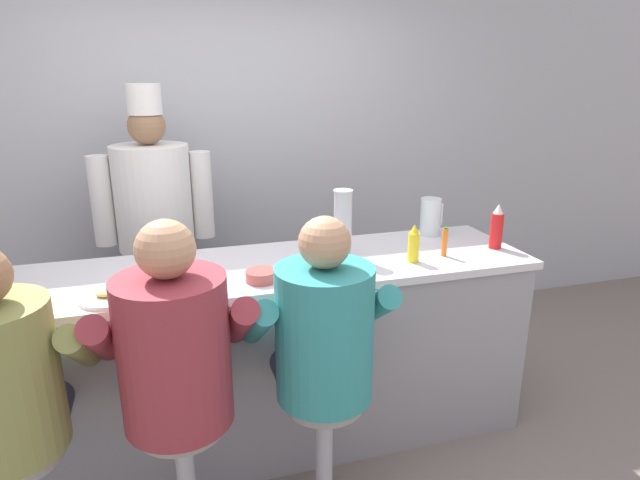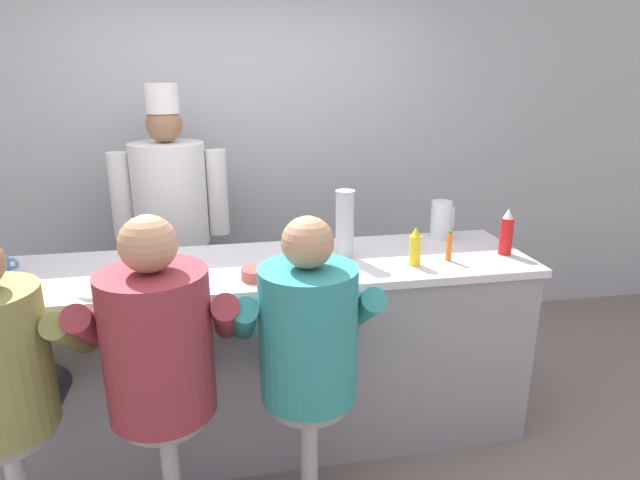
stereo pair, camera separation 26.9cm
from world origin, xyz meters
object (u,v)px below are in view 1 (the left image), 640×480
at_px(cup_stack_steel, 343,223).
at_px(diner_seated_olive, 4,387).
at_px(cook_in_whites_near, 156,222).
at_px(water_pitcher_clear, 430,217).
at_px(breakfast_plate, 110,296).
at_px(hot_sauce_bottle_orange, 445,242).
at_px(cereal_bowl, 261,276).
at_px(ketchup_bottle_red, 497,228).
at_px(mustard_bottle_yellow, 414,244).
at_px(diner_seated_maroon, 175,357).
at_px(diner_seated_teal, 322,340).
at_px(coffee_mug_white, 161,263).

bearing_deg(cup_stack_steel, diner_seated_olive, -157.02).
relative_size(cup_stack_steel, cook_in_whites_near, 0.19).
distance_m(water_pitcher_clear, cook_in_whites_near, 1.71).
height_order(breakfast_plate, cook_in_whites_near, cook_in_whites_near).
bearing_deg(cook_in_whites_near, hot_sauce_bottle_orange, -35.41).
bearing_deg(cereal_bowl, ketchup_bottle_red, 5.03).
distance_m(mustard_bottle_yellow, breakfast_plate, 1.46).
bearing_deg(cup_stack_steel, hot_sauce_bottle_orange, -16.34).
bearing_deg(diner_seated_olive, breakfast_plate, 48.11).
xyz_separation_m(hot_sauce_bottle_orange, breakfast_plate, (-1.65, -0.10, -0.06)).
bearing_deg(diner_seated_maroon, breakfast_plate, 123.04).
height_order(diner_seated_olive, cook_in_whites_near, cook_in_whites_near).
bearing_deg(diner_seated_teal, hot_sauce_bottle_orange, 30.14).
bearing_deg(cereal_bowl, cook_in_whites_near, 112.61).
bearing_deg(cup_stack_steel, diner_seated_teal, -115.84).
xyz_separation_m(ketchup_bottle_red, coffee_mug_white, (-1.78, 0.13, -0.07)).
relative_size(hot_sauce_bottle_orange, breakfast_plate, 0.60).
height_order(ketchup_bottle_red, cereal_bowl, ketchup_bottle_red).
bearing_deg(hot_sauce_bottle_orange, breakfast_plate, -176.70).
xyz_separation_m(hot_sauce_bottle_orange, water_pitcher_clear, (0.11, 0.37, 0.03)).
distance_m(breakfast_plate, diner_seated_teal, 0.93).
bearing_deg(breakfast_plate, diner_seated_maroon, -56.96).
bearing_deg(ketchup_bottle_red, breakfast_plate, -176.15).
relative_size(breakfast_plate, diner_seated_maroon, 0.18).
distance_m(hot_sauce_bottle_orange, diner_seated_olive, 2.06).
bearing_deg(cook_in_whites_near, cereal_bowl, -67.39).
xyz_separation_m(mustard_bottle_yellow, coffee_mug_white, (-1.24, 0.21, -0.04)).
distance_m(cereal_bowl, diner_seated_maroon, 0.59).
bearing_deg(cereal_bowl, hot_sauce_bottle_orange, 4.52).
xyz_separation_m(water_pitcher_clear, diner_seated_maroon, (-1.52, -0.85, -0.22)).
bearing_deg(coffee_mug_white, water_pitcher_clear, 7.37).
relative_size(ketchup_bottle_red, cup_stack_steel, 0.70).
bearing_deg(breakfast_plate, coffee_mug_white, 51.16).
relative_size(mustard_bottle_yellow, diner_seated_teal, 0.14).
bearing_deg(cereal_bowl, water_pitcher_clear, 22.20).
relative_size(water_pitcher_clear, diner_seated_olive, 0.16).
bearing_deg(breakfast_plate, cup_stack_steel, 12.23).
height_order(hot_sauce_bottle_orange, cup_stack_steel, cup_stack_steel).
bearing_deg(cook_in_whites_near, diner_seated_teal, -67.10).
bearing_deg(mustard_bottle_yellow, coffee_mug_white, 170.51).
bearing_deg(hot_sauce_bottle_orange, diner_seated_olive, -166.57).
distance_m(diner_seated_maroon, diner_seated_teal, 0.59).
bearing_deg(cook_in_whites_near, diner_seated_olive, -109.53).
xyz_separation_m(breakfast_plate, coffee_mug_white, (0.22, 0.27, 0.04)).
xyz_separation_m(water_pitcher_clear, breakfast_plate, (-1.77, -0.47, -0.10)).
bearing_deg(coffee_mug_white, diner_seated_maroon, -87.27).
bearing_deg(ketchup_bottle_red, mustard_bottle_yellow, -172.13).
bearing_deg(ketchup_bottle_red, coffee_mug_white, 175.70).
height_order(ketchup_bottle_red, diner_seated_maroon, diner_seated_maroon).
bearing_deg(mustard_bottle_yellow, water_pitcher_clear, 52.84).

